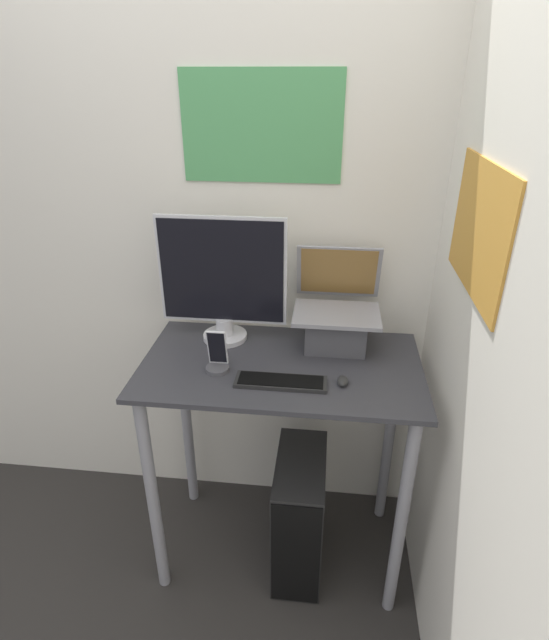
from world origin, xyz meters
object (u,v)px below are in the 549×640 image
monitor (223,283)px  computer_tower (299,514)px  laptop (336,321)px  cell_phone (217,359)px  mouse (343,381)px  keyboard (281,382)px

monitor → computer_tower: (0.34, -0.23, -0.95)m
computer_tower → laptop: bearing=64.0°
laptop → cell_phone: size_ratio=2.33×
laptop → mouse: (0.03, -0.28, -0.09)m
monitor → cell_phone: bearing=-84.7°
mouse → laptop: bearing=96.1°
monitor → computer_tower: size_ratio=0.91×
laptop → computer_tower: size_ratio=0.67×
cell_phone → computer_tower: 0.81m
keyboard → cell_phone: 0.25m
cell_phone → mouse: bearing=-5.5°
laptop → cell_phone: (-0.42, -0.23, -0.06)m
monitor → keyboard: monitor is taller
laptop → mouse: bearing=-83.9°
monitor → cell_phone: 0.31m
monitor → cell_phone: (0.02, -0.24, -0.20)m
laptop → mouse: 0.29m
laptop → monitor: bearing=178.7°
laptop → monitor: (-0.45, 0.01, 0.14)m
mouse → keyboard: bearing=-174.3°
keyboard → cell_phone: bearing=164.8°
monitor → cell_phone: monitor is taller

